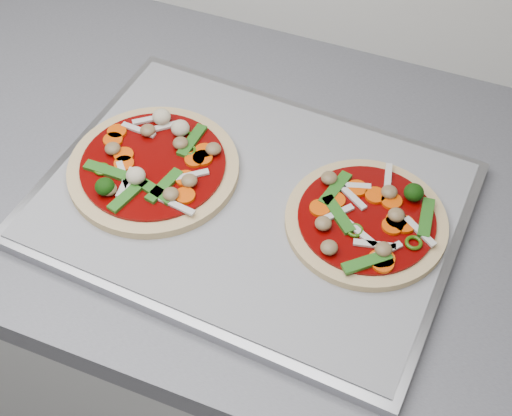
% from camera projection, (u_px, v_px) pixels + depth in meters
% --- Properties ---
extents(base_cabinet, '(3.60, 0.60, 0.86)m').
position_uv_depth(base_cabinet, '(286.00, 365.00, 1.26)').
color(base_cabinet, beige).
rests_on(base_cabinet, ground).
extents(countertop, '(3.60, 0.60, 0.04)m').
position_uv_depth(countertop, '(297.00, 203.00, 0.91)').
color(countertop, slate).
rests_on(countertop, base_cabinet).
extents(baking_tray, '(0.52, 0.40, 0.02)m').
position_uv_depth(baking_tray, '(250.00, 204.00, 0.87)').
color(baking_tray, gray).
rests_on(baking_tray, countertop).
extents(parchment, '(0.50, 0.38, 0.00)m').
position_uv_depth(parchment, '(250.00, 199.00, 0.87)').
color(parchment, gray).
rests_on(parchment, baking_tray).
extents(pizza_left, '(0.24, 0.24, 0.04)m').
position_uv_depth(pizza_left, '(154.00, 166.00, 0.89)').
color(pizza_left, tan).
rests_on(pizza_left, parchment).
extents(pizza_right, '(0.22, 0.22, 0.03)m').
position_uv_depth(pizza_right, '(367.00, 220.00, 0.83)').
color(pizza_right, tan).
rests_on(pizza_right, parchment).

